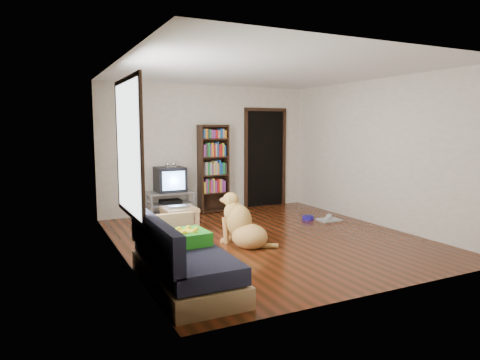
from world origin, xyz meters
name	(u,v)px	position (x,y,z in m)	size (l,w,h in m)	color
ground	(267,238)	(0.00, 0.00, 0.00)	(5.00, 5.00, 0.00)	#54200E
ceiling	(268,71)	(0.00, 0.00, 2.60)	(5.00, 5.00, 0.00)	white
wall_back	(208,149)	(0.00, 2.50, 1.30)	(4.50, 4.50, 0.00)	silver
wall_front	(388,171)	(0.00, -2.50, 1.30)	(4.50, 4.50, 0.00)	silver
wall_left	(120,162)	(-2.25, 0.00, 1.30)	(5.00, 5.00, 0.00)	silver
wall_right	(377,153)	(2.25, 0.00, 1.30)	(5.00, 5.00, 0.00)	silver
green_cushion	(187,238)	(-1.75, -1.21, 0.50)	(0.46, 0.46, 0.15)	green
laptop	(180,207)	(-1.10, 1.05, 0.41)	(0.35, 0.23, 0.03)	#B9BABE
dog_bowl	(308,218)	(1.37, 0.83, 0.04)	(0.22, 0.22, 0.08)	#231595
grey_rag	(329,220)	(1.67, 0.58, 0.01)	(0.40, 0.32, 0.03)	#A3A3A3
window	(128,148)	(-2.23, -0.50, 1.50)	(0.03, 1.46, 1.70)	white
doorway	(265,156)	(1.35, 2.48, 1.12)	(1.03, 0.05, 2.19)	black
tv_stand	(170,203)	(-0.90, 2.25, 0.27)	(0.90, 0.45, 0.50)	#99999E
crt_tv	(170,179)	(-0.90, 2.27, 0.74)	(0.55, 0.52, 0.58)	black
bookshelf	(213,164)	(0.05, 2.34, 1.00)	(0.60, 0.30, 1.80)	black
sofa	(181,263)	(-1.87, -1.38, 0.26)	(0.80, 1.80, 0.80)	tan
coffee_table	(179,214)	(-1.10, 1.08, 0.28)	(0.55, 0.55, 0.40)	tan
dog	(242,226)	(-0.54, -0.20, 0.30)	(0.71, 0.90, 0.81)	#D98F53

